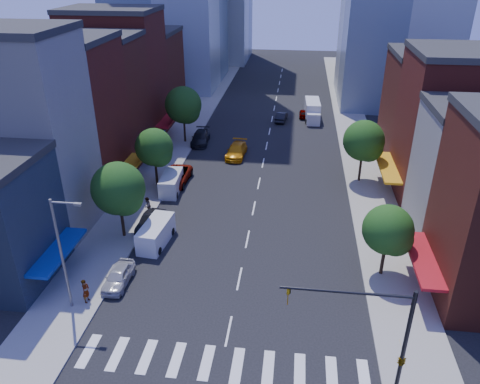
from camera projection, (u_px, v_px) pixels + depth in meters
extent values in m
plane|color=black|center=(229.00, 331.00, 32.81)|extent=(220.00, 220.00, 0.00)
cube|color=gray|center=(185.00, 132.00, 69.56)|extent=(5.00, 120.00, 0.15)
cube|color=gray|center=(356.00, 139.00, 66.78)|extent=(5.00, 120.00, 0.15)
cube|color=silver|center=(222.00, 364.00, 30.15)|extent=(19.00, 3.00, 0.01)
cube|color=beige|center=(15.00, 138.00, 41.69)|extent=(12.00, 8.00, 18.00)
cube|color=maroon|center=(61.00, 119.00, 49.66)|extent=(12.00, 9.00, 16.00)
cube|color=#582116|center=(93.00, 102.00, 57.41)|extent=(12.00, 8.00, 15.00)
cube|color=maroon|center=(117.00, 77.00, 64.47)|extent=(12.00, 9.00, 17.00)
cube|color=#582116|center=(140.00, 76.00, 73.79)|extent=(12.00, 10.00, 13.00)
cube|color=maroon|center=(462.00, 129.00, 48.32)|extent=(12.00, 10.00, 15.00)
cube|color=#582116|center=(437.00, 110.00, 57.62)|extent=(12.00, 10.00, 13.00)
cylinder|color=black|center=(404.00, 349.00, 25.78)|extent=(0.24, 0.24, 8.00)
cylinder|color=black|center=(346.00, 292.00, 24.54)|extent=(7.00, 0.16, 0.16)
imported|color=gold|center=(288.00, 297.00, 25.15)|extent=(0.22, 0.18, 1.10)
imported|color=gold|center=(402.00, 360.00, 26.15)|extent=(0.48, 2.24, 0.90)
cylinder|color=slate|center=(62.00, 256.00, 32.92)|extent=(0.20, 0.20, 9.00)
cylinder|color=slate|center=(65.00, 203.00, 30.86)|extent=(2.00, 0.14, 0.14)
cube|color=slate|center=(78.00, 204.00, 30.79)|extent=(0.50, 0.25, 0.18)
cylinder|color=black|center=(122.00, 217.00, 42.86)|extent=(0.28, 0.28, 3.92)
sphere|color=#154313|center=(118.00, 188.00, 41.53)|extent=(4.80, 4.80, 4.80)
sphere|color=#154313|center=(124.00, 197.00, 41.52)|extent=(3.36, 3.36, 3.36)
cylinder|color=black|center=(156.00, 170.00, 52.66)|extent=(0.28, 0.28, 3.64)
sphere|color=#154313|center=(154.00, 147.00, 51.42)|extent=(4.20, 4.20, 4.20)
sphere|color=#154313|center=(159.00, 154.00, 51.39)|extent=(2.94, 2.94, 2.94)
cylinder|color=black|center=(184.00, 127.00, 64.92)|extent=(0.28, 0.28, 4.20)
sphere|color=#154313|center=(183.00, 105.00, 63.50)|extent=(5.00, 5.00, 5.00)
sphere|color=#154313|center=(187.00, 111.00, 63.50)|extent=(3.50, 3.50, 3.50)
cylinder|color=black|center=(383.00, 256.00, 37.78)|extent=(0.28, 0.28, 3.36)
sphere|color=#154313|center=(388.00, 230.00, 36.64)|extent=(4.00, 4.00, 4.00)
sphere|color=#154313|center=(395.00, 239.00, 36.58)|extent=(2.80, 2.80, 2.80)
cylinder|color=black|center=(361.00, 165.00, 53.58)|extent=(0.28, 0.28, 3.92)
sphere|color=#154313|center=(364.00, 141.00, 52.25)|extent=(4.60, 4.60, 4.60)
sphere|color=#154313|center=(369.00, 148.00, 52.24)|extent=(3.22, 3.22, 3.22)
imported|color=#ABABB0|center=(118.00, 276.00, 37.23)|extent=(1.73, 4.25, 1.44)
imported|color=black|center=(151.00, 221.00, 44.95)|extent=(2.04, 4.45, 1.41)
imported|color=#999999|center=(176.00, 176.00, 53.78)|extent=(2.95, 5.98, 1.63)
imported|color=black|center=(201.00, 138.00, 65.27)|extent=(2.57, 5.65, 1.60)
cube|color=silver|center=(156.00, 233.00, 42.38)|extent=(2.44, 5.07, 2.06)
cube|color=black|center=(148.00, 242.00, 40.63)|extent=(1.90, 1.15, 0.88)
cylinder|color=black|center=(140.00, 249.00, 41.42)|extent=(0.32, 0.76, 0.74)
cylinder|color=black|center=(159.00, 251.00, 41.07)|extent=(0.32, 0.76, 0.74)
cylinder|color=black|center=(154.00, 229.00, 44.31)|extent=(0.32, 0.76, 0.74)
cylinder|color=black|center=(172.00, 232.00, 43.96)|extent=(0.32, 0.76, 0.74)
cube|color=silver|center=(171.00, 183.00, 51.80)|extent=(2.16, 4.85, 2.00)
cube|color=black|center=(168.00, 188.00, 50.06)|extent=(1.81, 1.04, 0.86)
cylinder|color=black|center=(161.00, 195.00, 50.72)|extent=(0.28, 0.73, 0.72)
cylinder|color=black|center=(176.00, 195.00, 50.61)|extent=(0.28, 0.73, 0.72)
cylinder|color=black|center=(167.00, 182.00, 53.59)|extent=(0.28, 0.73, 0.72)
cylinder|color=black|center=(182.00, 182.00, 53.48)|extent=(0.28, 0.73, 0.72)
imported|color=orange|center=(236.00, 151.00, 60.91)|extent=(2.56, 5.68, 1.62)
imported|color=black|center=(281.00, 117.00, 73.99)|extent=(1.97, 4.47, 1.43)
imported|color=#999999|center=(304.00, 113.00, 75.85)|extent=(1.53, 3.78, 1.29)
cube|color=silver|center=(312.00, 110.00, 74.87)|extent=(2.46, 6.02, 2.92)
cube|color=silver|center=(313.00, 119.00, 72.00)|extent=(2.08, 1.73, 1.82)
cylinder|color=black|center=(306.00, 121.00, 72.99)|extent=(0.31, 0.83, 0.82)
cylinder|color=black|center=(319.00, 121.00, 72.85)|extent=(0.31, 0.83, 0.82)
cylinder|color=black|center=(305.00, 113.00, 76.63)|extent=(0.31, 0.83, 0.82)
cylinder|color=black|center=(317.00, 114.00, 76.49)|extent=(0.31, 0.83, 0.82)
imported|color=#999999|center=(86.00, 291.00, 34.97)|extent=(0.53, 0.76, 1.96)
imported|color=#999999|center=(147.00, 206.00, 46.94)|extent=(0.87, 1.02, 1.84)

